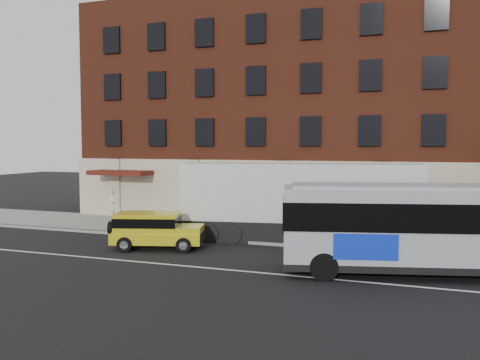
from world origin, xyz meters
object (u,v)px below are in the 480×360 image
(sign_pole, at_px, (113,209))
(yellow_suv, at_px, (153,228))
(city_bus, at_px, (451,226))
(shipping_container, at_px, (300,203))

(sign_pole, relative_size, yellow_suv, 0.52)
(city_bus, height_order, shipping_container, shipping_container)
(sign_pole, distance_m, shipping_container, 10.74)
(sign_pole, bearing_deg, shipping_container, 7.49)
(yellow_suv, bearing_deg, sign_pole, 145.74)
(sign_pole, height_order, city_bus, city_bus)
(sign_pole, bearing_deg, yellow_suv, -34.26)
(city_bus, xyz_separation_m, yellow_suv, (-13.53, 0.63, -0.95))
(sign_pole, distance_m, yellow_suv, 5.21)
(sign_pole, relative_size, city_bus, 0.19)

